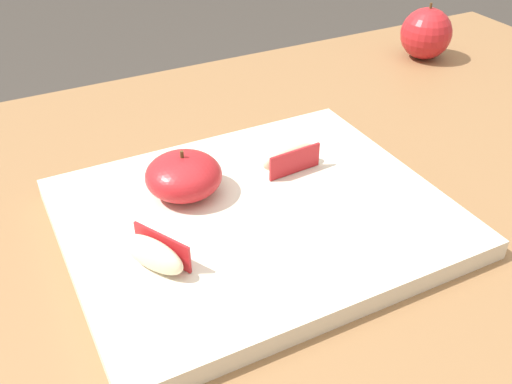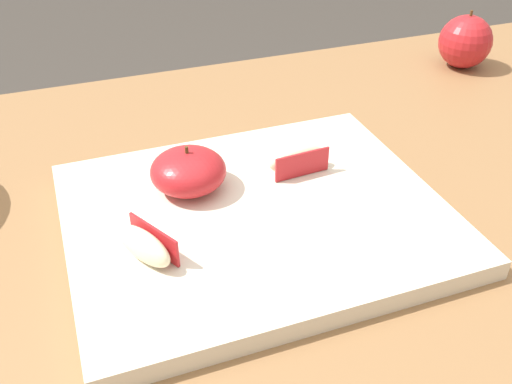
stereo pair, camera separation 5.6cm
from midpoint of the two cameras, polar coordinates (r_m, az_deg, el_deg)
The scene contains 6 objects.
dining_table at distance 0.66m, azimuth -5.29°, elevation -9.92°, with size 1.43×0.78×0.74m.
cutting_board at distance 0.58m, azimuth -2.78°, elevation -2.56°, with size 0.37×0.30×0.02m.
apple_half_skin_up at distance 0.59m, azimuth -9.81°, elevation 1.51°, with size 0.08×0.08×0.05m.
apple_wedge_middle at distance 0.51m, azimuth -13.13°, elevation -6.02°, with size 0.05×0.07×0.03m.
apple_wedge_front at distance 0.62m, azimuth 0.71°, elevation 3.37°, with size 0.07×0.03×0.03m.
whole_apple_crimson at distance 0.99m, azimuth 14.74°, elevation 14.75°, with size 0.08×0.08×0.09m.
Camera 1 is at (-0.19, -0.43, 1.10)m, focal length 40.83 mm.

